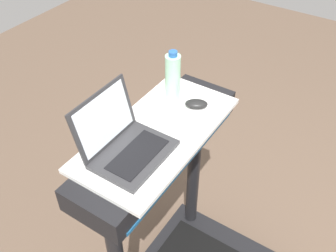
{
  "coord_description": "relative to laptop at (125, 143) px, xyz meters",
  "views": [
    {
      "loc": [
        -0.97,
        0.02,
        2.2
      ],
      "look_at": [
        0.0,
        0.65,
        1.19
      ],
      "focal_mm": 41.22,
      "sensor_mm": 36.0,
      "label": 1
    }
  ],
  "objects": [
    {
      "name": "laptop",
      "position": [
        0.0,
        0.0,
        0.0
      ],
      "size": [
        0.31,
        0.27,
        0.23
      ],
      "rotation": [
        0.0,
        0.0,
        -0.0
      ],
      "color": "#2D2D30",
      "rests_on": "desk_board"
    },
    {
      "name": "computer_mouse",
      "position": [
        0.39,
        -0.09,
        -0.03
      ],
      "size": [
        0.1,
        0.12,
        0.03
      ],
      "primitive_type": "ellipsoid",
      "rotation": [
        0.0,
        0.0,
        0.52
      ],
      "color": "black",
      "rests_on": "desk_board"
    },
    {
      "name": "water_bottle",
      "position": [
        0.39,
        0.03,
        0.06
      ],
      "size": [
        0.07,
        0.07,
        0.24
      ],
      "color": "#9EDBB2",
      "rests_on": "desk_board"
    },
    {
      "name": "desk_board",
      "position": [
        0.17,
        -0.04,
        -0.06
      ],
      "size": [
        0.76,
        0.37,
        0.02
      ],
      "primitive_type": "cube",
      "color": "white",
      "rests_on": "treadmill_base"
    }
  ]
}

